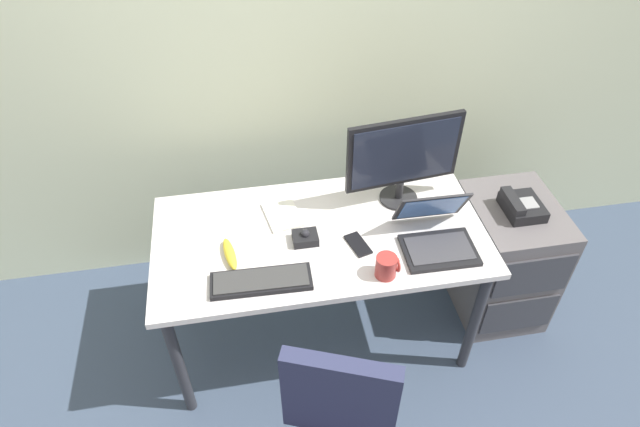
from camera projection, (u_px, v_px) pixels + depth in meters
name	position (u px, v px, depth m)	size (l,w,h in m)	color
ground_plane	(320.00, 332.00, 2.91)	(8.00, 8.00, 0.00)	#3B495E
back_wall	(293.00, 22.00, 2.50)	(6.00, 0.10, 2.80)	beige
desk	(320.00, 246.00, 2.47)	(1.47, 0.75, 0.74)	silver
file_cabinet	(503.00, 258.00, 2.84)	(0.42, 0.53, 0.69)	#5E595B
desk_phone	(521.00, 206.00, 2.57)	(0.17, 0.20, 0.09)	black
monitor_main	(404.00, 157.00, 2.42)	(0.53, 0.18, 0.44)	#262628
keyboard	(261.00, 281.00, 2.20)	(0.41, 0.15, 0.03)	black
laptop	(436.00, 234.00, 2.34)	(0.32, 0.33, 0.22)	black
trackball_mouse	(305.00, 237.00, 2.37)	(0.11, 0.09, 0.07)	black
coffee_mug	(387.00, 266.00, 2.20)	(0.10, 0.09, 0.10)	#9E312D
paper_notepad	(282.00, 215.00, 2.50)	(0.15, 0.21, 0.01)	white
cell_phone	(358.00, 244.00, 2.36)	(0.07, 0.14, 0.01)	black
banana	(230.00, 254.00, 2.30)	(0.19, 0.04, 0.04)	yellow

